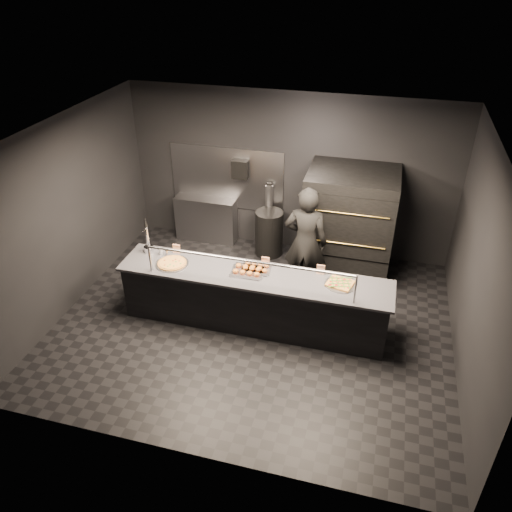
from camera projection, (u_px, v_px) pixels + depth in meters
The scene contains 15 objects.
room at pixel (253, 239), 7.11m from camera, with size 6.04×6.00×3.00m.
service_counter at pixel (254, 299), 7.61m from camera, with size 4.10×0.78×1.37m.
pizza_oven at pixel (349, 223), 8.64m from camera, with size 1.50×1.23×1.91m.
prep_shelf at pixel (206, 219), 9.87m from camera, with size 1.20×0.35×0.90m, color #99999E.
towel_dispenser at pixel (240, 169), 9.20m from camera, with size 0.30×0.20×0.35m, color black.
fire_extinguisher at pixel (269, 196), 9.34m from camera, with size 0.14×0.14×0.51m.
beer_tap at pixel (148, 242), 7.83m from camera, with size 0.16×0.23×0.61m.
round_pizza at pixel (172, 263), 7.60m from camera, with size 0.51×0.51×0.03m.
slider_tray_a at pixel (248, 271), 7.40m from camera, with size 0.51×0.40×0.08m.
slider_tray_b at pixel (256, 268), 7.48m from camera, with size 0.46×0.36×0.07m.
square_pizza at pixel (340, 284), 7.14m from camera, with size 0.45×0.45×0.05m.
condiment_jar at pixel (163, 252), 7.82m from camera, with size 0.16×0.06×0.10m.
tent_cards at pixel (253, 259), 7.58m from camera, with size 2.41×0.04×0.15m.
trash_bin at pixel (269, 233), 9.42m from camera, with size 0.53×0.53×0.88m, color black.
worker at pixel (305, 242), 8.08m from camera, with size 0.70×0.46×1.93m, color black.
Camera 1 is at (1.61, -5.90, 5.05)m, focal length 35.00 mm.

